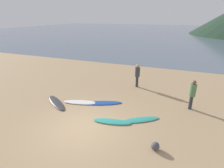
# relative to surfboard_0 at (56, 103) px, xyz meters

# --- Properties ---
(ground_plane) EXTENTS (120.00, 120.00, 0.20)m
(ground_plane) POSITION_rel_surfboard_0_xyz_m (2.80, 8.33, -0.15)
(ground_plane) COLOR tan
(ground_plane) RESTS_ON ground
(ocean_water) EXTENTS (140.00, 100.00, 0.01)m
(ocean_water) POSITION_rel_surfboard_0_xyz_m (2.80, 60.40, -0.05)
(ocean_water) COLOR slate
(ocean_water) RESTS_ON ground
(surfboard_0) EXTENTS (2.31, 1.81, 0.10)m
(surfboard_0) POSITION_rel_surfboard_0_xyz_m (0.00, 0.00, 0.00)
(surfboard_0) COLOR #333338
(surfboard_0) RESTS_ON ground
(surfboard_1) EXTENTS (2.32, 1.11, 0.08)m
(surfboard_1) POSITION_rel_surfboard_0_xyz_m (1.41, 0.61, -0.01)
(surfboard_1) COLOR white
(surfboard_1) RESTS_ON ground
(surfboard_2) EXTENTS (2.62, 1.56, 0.06)m
(surfboard_2) POSITION_rel_surfboard_0_xyz_m (2.57, 0.99, -0.02)
(surfboard_2) COLOR #1E479E
(surfboard_2) RESTS_ON ground
(surfboard_3) EXTENTS (2.03, 0.89, 0.09)m
(surfboard_3) POSITION_rel_surfboard_0_xyz_m (3.98, -0.70, -0.00)
(surfboard_3) COLOR teal
(surfboard_3) RESTS_ON ground
(surfboard_4) EXTENTS (1.99, 1.54, 0.06)m
(surfboard_4) POSITION_rel_surfboard_0_xyz_m (5.28, 0.00, -0.02)
(surfboard_4) COLOR teal
(surfboard_4) RESTS_ON ground
(person_0) EXTENTS (0.36, 0.36, 1.76)m
(person_0) POSITION_rel_surfboard_0_xyz_m (7.69, 2.26, 0.99)
(person_0) COLOR #2D2D38
(person_0) RESTS_ON ground
(person_1) EXTENTS (0.36, 0.36, 1.78)m
(person_1) POSITION_rel_surfboard_0_xyz_m (3.97, 4.51, 1.00)
(person_1) COLOR #2D2D38
(person_1) RESTS_ON ground
(beach_rock_far) EXTENTS (0.35, 0.35, 0.35)m
(beach_rock_far) POSITION_rel_surfboard_0_xyz_m (6.32, -1.90, 0.13)
(beach_rock_far) COLOR #4A4C51
(beach_rock_far) RESTS_ON ground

